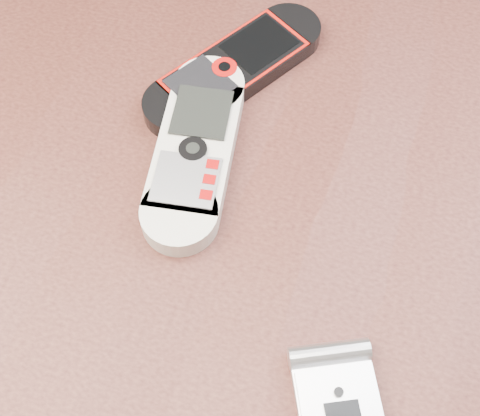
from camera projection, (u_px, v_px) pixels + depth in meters
The scene contains 3 objects.
table at pixel (234, 274), 0.56m from camera, with size 1.20×0.80×0.75m.
nokia_white at pixel (195, 149), 0.48m from camera, with size 0.05×0.17×0.02m, color beige.
nokia_black_red at pixel (235, 68), 0.52m from camera, with size 0.05×0.17×0.02m, color black.
Camera 1 is at (0.07, -0.22, 1.16)m, focal length 50.00 mm.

